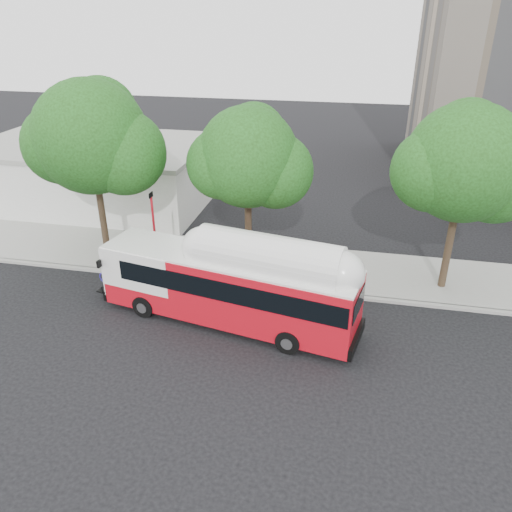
{
  "coord_description": "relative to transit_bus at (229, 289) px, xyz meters",
  "views": [
    {
      "loc": [
        4.28,
        -17.44,
        12.72
      ],
      "look_at": [
        0.04,
        3.0,
        2.27
      ],
      "focal_mm": 35.0,
      "sensor_mm": 36.0,
      "label": 1
    }
  ],
  "objects": [
    {
      "name": "street_tree_right",
      "position": [
        10.12,
        5.1,
        4.55
      ],
      "size": [
        6.21,
        5.4,
        9.18
      ],
      "color": "#2D2116",
      "rests_on": "ground"
    },
    {
      "name": "street_tree_mid",
      "position": [
        0.09,
        5.3,
        4.2
      ],
      "size": [
        5.75,
        5.0,
        8.62
      ],
      "color": "#2D2116",
      "rests_on": "ground"
    },
    {
      "name": "red_curb_segment",
      "position": [
        -2.32,
        3.14,
        -1.62
      ],
      "size": [
        10.0,
        0.32,
        0.16
      ],
      "primitive_type": "cube",
      "color": "#9D1F11",
      "rests_on": "ground"
    },
    {
      "name": "ground",
      "position": [
        0.68,
        -0.76,
        -1.7
      ],
      "size": [
        120.0,
        120.0,
        0.0
      ],
      "primitive_type": "plane",
      "color": "black",
      "rests_on": "ground"
    },
    {
      "name": "curb_strip",
      "position": [
        0.68,
        3.14,
        -1.63
      ],
      "size": [
        60.0,
        0.3,
        0.15
      ],
      "primitive_type": "cube",
      "color": "gray",
      "rests_on": "ground"
    },
    {
      "name": "signal_pole",
      "position": [
        -5.01,
        3.92,
        0.56
      ],
      "size": [
        0.13,
        0.42,
        4.41
      ],
      "color": "red",
      "rests_on": "ground"
    },
    {
      "name": "transit_bus",
      "position": [
        0.0,
        0.0,
        0.0
      ],
      "size": [
        12.51,
        4.63,
        3.64
      ],
      "rotation": [
        0.0,
        0.0,
        -0.19
      ],
      "color": "red",
      "rests_on": "ground"
    },
    {
      "name": "low_commercial_bldg",
      "position": [
        -13.32,
        13.24,
        0.45
      ],
      "size": [
        16.2,
        10.2,
        4.25
      ],
      "color": "silver",
      "rests_on": "ground"
    },
    {
      "name": "sidewalk",
      "position": [
        0.68,
        5.74,
        -1.63
      ],
      "size": [
        60.0,
        5.0,
        0.15
      ],
      "primitive_type": "cube",
      "color": "gray",
      "rests_on": "ground"
    },
    {
      "name": "street_tree_left",
      "position": [
        -7.84,
        4.8,
        4.9
      ],
      "size": [
        6.67,
        5.8,
        9.74
      ],
      "color": "#2D2116",
      "rests_on": "ground"
    }
  ]
}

